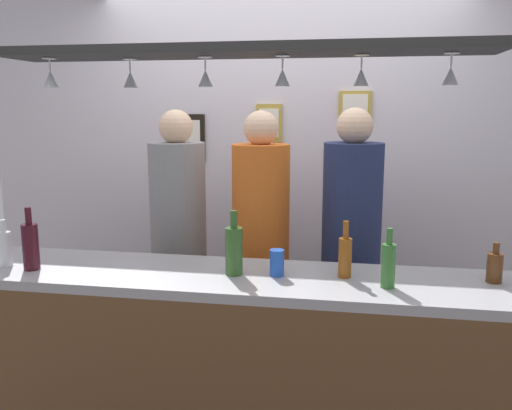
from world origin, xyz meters
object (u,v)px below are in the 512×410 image
object	(u,v)px
bottle_beer_green_import	(388,264)
picture_frame_caricature	(187,138)
bottle_beer_amber_tall	(345,256)
person_right_navy_shirt	(351,229)
bottle_wine_dark_red	(30,245)
drink_can	(277,263)
person_middle_orange_shirt	(261,227)
bottle_soda_clear	(5,248)
picture_frame_upper_small	(355,105)
person_left_grey_shirt	(178,223)
bottle_beer_brown_stubby	(495,267)
picture_frame_crest	(269,123)
bottle_champagne_green	(234,249)

from	to	relation	value
bottle_beer_green_import	picture_frame_caricature	distance (m)	2.04
bottle_beer_amber_tall	bottle_beer_green_import	bearing A→B (deg)	-31.94
bottle_beer_green_import	person_right_navy_shirt	bearing A→B (deg)	100.83
picture_frame_caricature	bottle_beer_green_import	bearing A→B (deg)	-47.85
bottle_wine_dark_red	drink_can	xyz separation A→B (m)	(1.16, 0.11, -0.06)
person_middle_orange_shirt	person_right_navy_shirt	size ratio (longest dim) A/B	0.99
bottle_soda_clear	picture_frame_upper_small	xyz separation A→B (m)	(1.65, 1.48, 0.69)
bottle_beer_green_import	bottle_beer_amber_tall	xyz separation A→B (m)	(-0.18, 0.11, -0.00)
person_left_grey_shirt	picture_frame_caricature	xyz separation A→B (m)	(-0.14, 0.66, 0.48)
person_right_navy_shirt	bottle_soda_clear	world-z (taller)	person_right_navy_shirt
picture_frame_caricature	picture_frame_upper_small	size ratio (longest dim) A/B	1.55
bottle_wine_dark_red	drink_can	distance (m)	1.17
person_right_navy_shirt	bottle_beer_brown_stubby	bearing A→B (deg)	-46.74
bottle_beer_green_import	picture_frame_crest	distance (m)	1.74
person_right_navy_shirt	picture_frame_upper_small	world-z (taller)	picture_frame_upper_small
bottle_wine_dark_red	drink_can	world-z (taller)	bottle_wine_dark_red
bottle_wine_dark_red	bottle_beer_brown_stubby	bearing A→B (deg)	4.87
person_right_navy_shirt	bottle_wine_dark_red	distance (m)	1.72
bottle_soda_clear	drink_can	size ratio (longest dim) A/B	1.89
bottle_beer_amber_tall	bottle_soda_clear	xyz separation A→B (m)	(-1.62, -0.12, -0.01)
drink_can	picture_frame_upper_small	world-z (taller)	picture_frame_upper_small
bottle_wine_dark_red	picture_frame_caricature	size ratio (longest dim) A/B	0.88
person_left_grey_shirt	person_middle_orange_shirt	bearing A→B (deg)	0.00
bottle_soda_clear	bottle_beer_amber_tall	bearing A→B (deg)	4.10
person_left_grey_shirt	bottle_beer_amber_tall	xyz separation A→B (m)	(1.02, -0.70, 0.04)
bottle_wine_dark_red	bottle_champagne_green	distance (m)	0.97
bottle_beer_amber_tall	picture_frame_upper_small	world-z (taller)	picture_frame_upper_small
picture_frame_caricature	picture_frame_upper_small	distance (m)	1.21
bottle_wine_dark_red	picture_frame_upper_small	distance (m)	2.22
bottle_beer_brown_stubby	bottle_soda_clear	bearing A→B (deg)	-176.09
person_left_grey_shirt	person_middle_orange_shirt	world-z (taller)	person_left_grey_shirt
person_right_navy_shirt	picture_frame_crest	xyz separation A→B (m)	(-0.59, 0.66, 0.58)
person_middle_orange_shirt	person_right_navy_shirt	world-z (taller)	person_right_navy_shirt
bottle_beer_brown_stubby	picture_frame_caricature	xyz separation A→B (m)	(-1.80, 1.32, 0.47)
bottle_beer_brown_stubby	picture_frame_crest	xyz separation A→B (m)	(-1.21, 1.32, 0.58)
bottle_wine_dark_red	drink_can	bearing A→B (deg)	5.20
bottle_champagne_green	person_middle_orange_shirt	bearing A→B (deg)	90.02
bottle_beer_green_import	bottle_wine_dark_red	bearing A→B (deg)	-179.05
bottle_beer_green_import	bottle_beer_amber_tall	bearing A→B (deg)	148.06
bottle_beer_green_import	bottle_soda_clear	xyz separation A→B (m)	(-1.81, -0.00, -0.01)
bottle_wine_dark_red	picture_frame_crest	bearing A→B (deg)	58.86
bottle_soda_clear	person_middle_orange_shirt	bearing A→B (deg)	36.11
bottle_beer_brown_stubby	bottle_beer_green_import	distance (m)	0.49
bottle_champagne_green	drink_can	size ratio (longest dim) A/B	2.46
bottle_champagne_green	picture_frame_crest	world-z (taller)	picture_frame_crest
bottle_wine_dark_red	bottle_champagne_green	xyz separation A→B (m)	(0.96, 0.09, 0.00)
person_left_grey_shirt	picture_frame_caricature	bearing A→B (deg)	101.76
picture_frame_caricature	bottle_wine_dark_red	bearing A→B (deg)	-101.78
bottle_beer_green_import	bottle_beer_amber_tall	world-z (taller)	same
bottle_beer_green_import	drink_can	distance (m)	0.50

